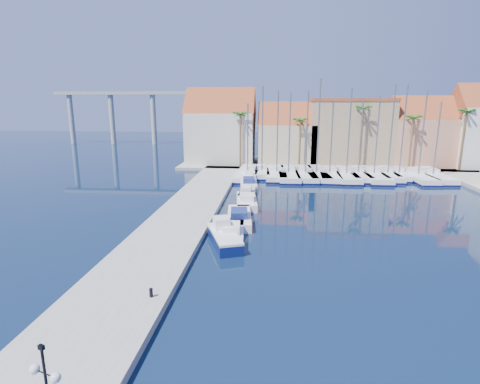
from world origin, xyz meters
name	(u,v)px	position (x,y,z in m)	size (l,w,h in m)	color
ground	(275,285)	(0.00, 0.00, 0.00)	(260.00, 260.00, 0.00)	black
quay_west	(185,215)	(-9.00, 13.50, 0.25)	(6.00, 77.00, 0.50)	gray
shore_north	(330,164)	(10.00, 48.00, 0.25)	(54.00, 16.00, 0.50)	gray
lamp_post	(46,381)	(-7.00, -12.41, 2.87)	(1.18, 0.62, 3.61)	black
bollard	(151,293)	(-6.94, -3.02, 0.76)	(0.20, 0.20, 0.51)	black
fishing_boat	(224,236)	(-4.15, 6.78, 0.65)	(3.60, 5.85, 1.94)	#0D184E
motorboat_west_0	(232,232)	(-3.66, 8.14, 0.51)	(2.39, 6.30, 1.40)	white
motorboat_west_1	(239,217)	(-3.45, 12.53, 0.51)	(2.84, 7.05, 1.40)	white
motorboat_west_2	(246,201)	(-3.21, 18.75, 0.51)	(2.80, 6.82, 1.40)	white
motorboat_west_3	(247,193)	(-3.44, 22.47, 0.51)	(1.89, 5.31, 1.40)	white
motorboat_west_4	(249,183)	(-3.62, 28.31, 0.51)	(2.68, 6.90, 1.40)	white
motorboat_west_5	(249,177)	(-3.89, 32.86, 0.51)	(1.96, 5.23, 1.40)	white
sailboat_0	(248,174)	(-4.21, 35.27, 0.55)	(3.60, 12.07, 11.16)	white
sailboat_1	(262,172)	(-2.14, 36.41, 0.64)	(2.75, 8.58, 13.67)	white
sailboat_2	(277,173)	(0.19, 36.03, 0.57)	(3.05, 11.52, 12.97)	white
sailboat_3	(288,174)	(1.95, 35.33, 0.57)	(3.40, 11.58, 12.62)	white
sailboat_4	(305,174)	(4.49, 35.58, 0.57)	(3.33, 11.50, 12.91)	white
sailboat_5	(316,174)	(6.18, 35.93, 0.59)	(3.89, 11.80, 14.65)	white
sailboat_6	(329,175)	(8.17, 35.47, 0.56)	(3.53, 11.29, 11.52)	white
sailboat_7	(345,175)	(10.58, 35.29, 0.58)	(2.99, 11.26, 13.24)	white
sailboat_8	(357,174)	(12.48, 36.18, 0.57)	(2.90, 10.46, 11.95)	white
sailboat_9	(373,175)	(14.70, 35.76, 0.56)	(3.15, 11.92, 12.25)	white
sailboat_10	(386,174)	(16.87, 36.25, 0.60)	(2.69, 10.00, 13.80)	white
sailboat_11	(398,174)	(18.67, 36.45, 0.65)	(2.74, 8.20, 13.77)	white
sailboat_12	(416,176)	(20.95, 35.43, 0.58)	(3.33, 10.77, 12.87)	white
sailboat_13	(431,176)	(23.26, 36.05, 0.56)	(3.64, 11.37, 11.36)	white
building_0	(221,129)	(-10.00, 47.00, 6.52)	(12.30, 9.00, 13.50)	beige
building_1	(287,137)	(2.00, 47.00, 5.30)	(10.30, 8.00, 11.00)	tan
building_2	(348,131)	(13.00, 48.00, 6.26)	(14.20, 10.20, 11.50)	#9A835F
building_3	(419,134)	(25.00, 47.00, 5.86)	(10.30, 8.00, 12.00)	tan
building_4	(477,129)	(34.00, 46.00, 6.97)	(8.30, 8.00, 14.00)	white
palm_0	(240,116)	(-6.00, 42.00, 9.08)	(2.60, 2.60, 10.15)	brown
palm_1	(301,122)	(4.00, 42.00, 8.14)	(2.60, 2.60, 9.15)	brown
palm_2	(363,111)	(14.00, 42.00, 10.02)	(2.60, 2.60, 11.15)	brown
palm_3	(413,120)	(22.00, 42.00, 8.61)	(2.60, 2.60, 9.65)	brown
palm_4	(466,114)	(30.00, 42.00, 9.55)	(2.60, 2.60, 10.65)	brown
viaduct	(135,107)	(-39.07, 82.00, 10.25)	(48.00, 2.20, 14.45)	#9E9E99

